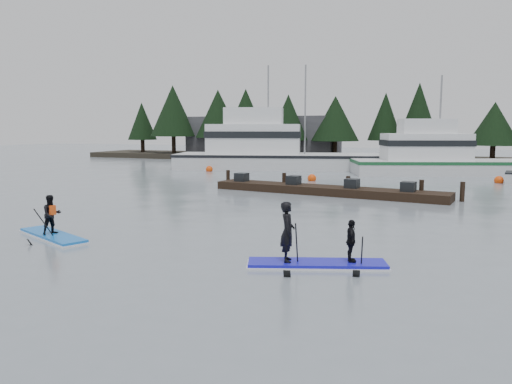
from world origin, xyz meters
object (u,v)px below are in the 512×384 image
(floating_dock, at_px, (326,190))
(paddleboard_solo, at_px, (52,224))
(fishing_boat_medium, at_px, (442,167))
(fishing_boat_large, at_px, (272,160))
(paddleboard_duo, at_px, (313,247))

(floating_dock, distance_m, paddleboard_solo, 15.46)
(fishing_boat_medium, bearing_deg, fishing_boat_large, 158.17)
(fishing_boat_medium, distance_m, paddleboard_duo, 29.51)
(paddleboard_solo, relative_size, paddleboard_duo, 0.93)
(floating_dock, xyz_separation_m, paddleboard_solo, (-6.04, -14.23, 0.24))
(floating_dock, bearing_deg, fishing_boat_medium, 77.00)
(fishing_boat_large, bearing_deg, fishing_boat_medium, -16.72)
(fishing_boat_medium, relative_size, floating_dock, 1.13)
(fishing_boat_medium, bearing_deg, floating_dock, -131.10)
(fishing_boat_large, distance_m, paddleboard_duo, 32.09)
(fishing_boat_large, distance_m, floating_dock, 17.72)
(floating_dock, distance_m, paddleboard_duo, 14.75)
(floating_dock, relative_size, paddleboard_duo, 3.53)
(fishing_boat_medium, bearing_deg, paddleboard_solo, -132.09)
(floating_dock, bearing_deg, paddleboard_solo, -105.01)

